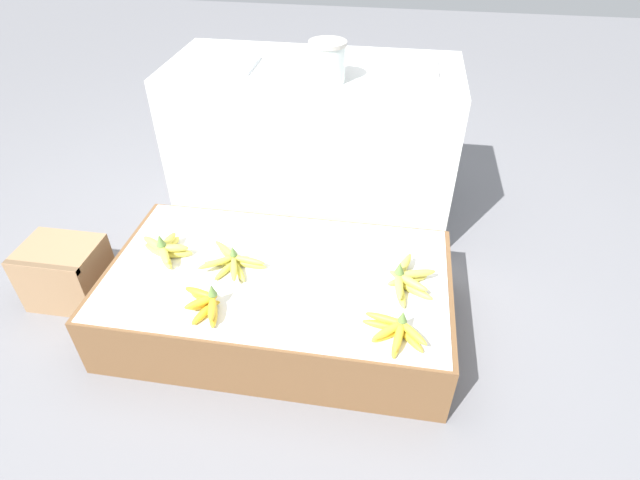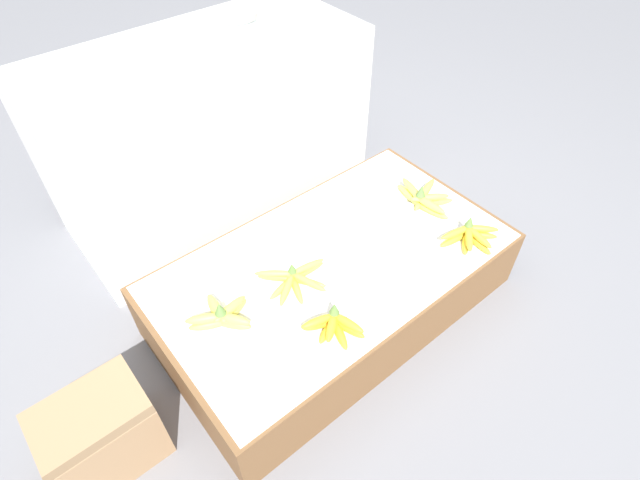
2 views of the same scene
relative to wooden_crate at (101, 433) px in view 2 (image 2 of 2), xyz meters
name	(u,v)px [view 2 (image 2 of 2)]	position (x,y,z in m)	size (l,w,h in m)	color
ground_plane	(332,305)	(0.88, 0.00, -0.13)	(10.00, 10.00, 0.00)	slate
display_platform	(333,284)	(0.88, 0.00, 0.00)	(1.25, 0.71, 0.26)	brown
back_vendor_table	(211,133)	(0.88, 0.79, 0.24)	(1.27, 0.58, 0.74)	white
wooden_crate	(101,433)	(0.00, 0.00, 0.00)	(0.30, 0.23, 0.26)	#997551
banana_bunch_front_midleft	(334,325)	(0.69, -0.22, 0.16)	(0.15, 0.16, 0.10)	gold
banana_bunch_front_right	(470,236)	(1.31, -0.24, 0.16)	(0.21, 0.16, 0.09)	gold
banana_bunch_middle_left	(221,315)	(0.44, 0.02, 0.16)	(0.21, 0.20, 0.11)	#DBCC4C
banana_bunch_middle_midleft	(294,279)	(0.71, 0.00, 0.15)	(0.24, 0.22, 0.09)	gold
banana_bunch_middle_right	(424,198)	(1.33, 0.00, 0.16)	(0.17, 0.26, 0.10)	#DBCC4C
glass_jar	(238,35)	(0.96, 0.62, 0.69)	(0.15, 0.15, 0.16)	silver
foam_tray_white	(283,13)	(1.30, 0.82, 0.62)	(0.21, 0.19, 0.02)	white
foam_tray_dark	(97,85)	(0.49, 0.73, 0.62)	(0.30, 0.22, 0.02)	white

